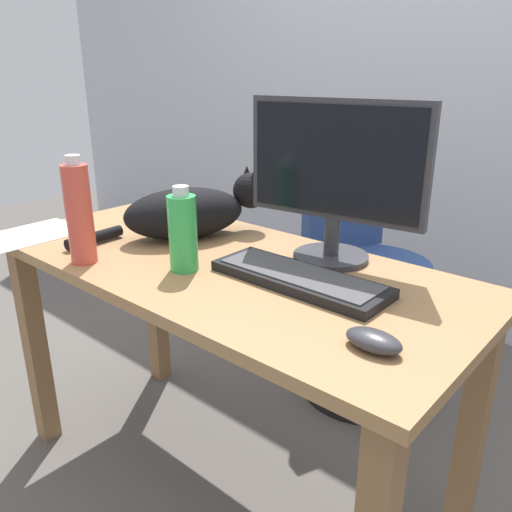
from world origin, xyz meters
name	(u,v)px	position (x,y,z in m)	size (l,w,h in m)	color
ground_plane	(226,482)	(0.00, 0.00, 0.00)	(8.00, 8.00, 0.00)	#59544F
back_wall	(461,50)	(0.00, 1.51, 1.30)	(6.00, 0.04, 2.60)	silver
desk	(221,302)	(0.00, 0.00, 0.62)	(1.37, 0.62, 0.75)	#9E7247
office_chair	(361,290)	(0.02, 0.75, 0.42)	(0.51, 0.49, 0.95)	black
monitor	(335,175)	(0.22, 0.20, 0.97)	(0.48, 0.20, 0.41)	#333338
keyboard	(299,278)	(0.25, 0.01, 0.76)	(0.44, 0.15, 0.03)	black
cat	(192,210)	(-0.21, 0.10, 0.83)	(0.33, 0.55, 0.20)	black
computer_mouse	(374,341)	(0.53, -0.14, 0.76)	(0.11, 0.06, 0.04)	#333338
paper_sheet	(30,234)	(-0.60, -0.22, 0.75)	(0.21, 0.30, 0.00)	white
water_bottle	(79,213)	(-0.26, -0.24, 0.88)	(0.07, 0.07, 0.28)	#D84C3D
spray_bottle	(183,232)	(-0.02, -0.10, 0.84)	(0.07, 0.07, 0.22)	green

